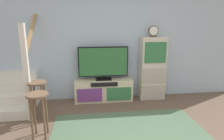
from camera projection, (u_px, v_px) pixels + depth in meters
name	position (u px, v px, depth m)	size (l,w,h in m)	color
back_wall	(115.00, 42.00, 4.63)	(6.40, 0.12, 2.70)	#A8BCD1
area_rug	(131.00, 137.00, 3.15)	(2.60, 1.80, 0.01)	#4C664C
media_console	(104.00, 90.00, 4.59)	(1.34, 0.38, 0.51)	beige
television	(103.00, 62.00, 4.46)	(1.14, 0.22, 0.77)	black
side_cabinet	(152.00, 69.00, 4.63)	(0.58, 0.38, 1.49)	beige
desk_clock	(153.00, 31.00, 4.41)	(0.23, 0.08, 0.25)	#4C3823
staircase	(17.00, 89.00, 4.34)	(1.00, 1.36, 2.20)	silver
bar_stool_near	(38.00, 105.00, 3.05)	(0.34, 0.34, 0.74)	brown
bar_stool_far	(38.00, 92.00, 3.58)	(0.34, 0.34, 0.76)	brown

